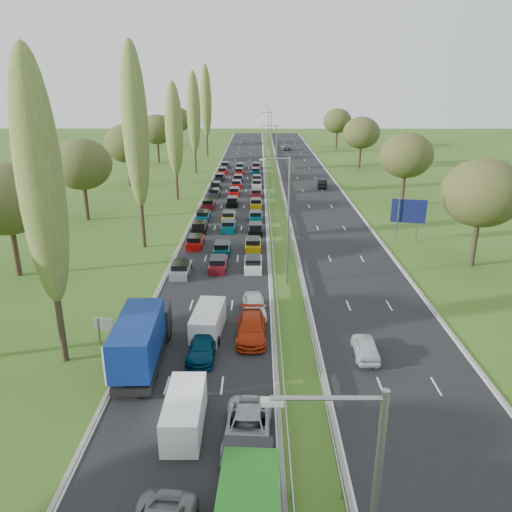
{
  "coord_description": "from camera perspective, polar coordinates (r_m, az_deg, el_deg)",
  "views": [
    {
      "loc": [
        1.81,
        -0.99,
        18.14
      ],
      "look_at": [
        1.51,
        46.58,
        1.5
      ],
      "focal_mm": 35.0,
      "sensor_mm": 36.0,
      "label": 1
    }
  ],
  "objects": [
    {
      "name": "near_car_10",
      "position": [
        27.96,
        -0.98,
        -19.13
      ],
      "size": [
        2.7,
        5.49,
        1.5
      ],
      "primitive_type": "imported",
      "rotation": [
        0.0,
        0.0,
        -0.04
      ],
      "color": "#A1A7AA",
      "rests_on": "near_carriageway"
    },
    {
      "name": "traffic_queue_fill",
      "position": [
        80.57,
        -2.57,
        6.57
      ],
      "size": [
        9.07,
        69.16,
        0.8
      ],
      "color": "slate",
      "rests_on": "ground"
    },
    {
      "name": "woodland_left",
      "position": [
        68.73,
        -20.2,
        9.36
      ],
      "size": [
        8.0,
        166.0,
        11.1
      ],
      "color": "#2D2116",
      "rests_on": "ground"
    },
    {
      "name": "direction_sign",
      "position": [
        61.48,
        17.03,
        4.72
      ],
      "size": [
        3.93,
        0.92,
        5.2
      ],
      "color": "gray",
      "rests_on": "ground"
    },
    {
      "name": "far_car_1",
      "position": [
        91.98,
        7.54,
        8.23
      ],
      "size": [
        1.89,
        4.67,
        1.51
      ],
      "primitive_type": "imported",
      "rotation": [
        0.0,
        0.0,
        3.08
      ],
      "color": "black",
      "rests_on": "far_carriageway"
    },
    {
      "name": "near_car_11",
      "position": [
        37.51,
        -0.54,
        -8.25
      ],
      "size": [
        2.22,
        5.41,
        1.57
      ],
      "primitive_type": "imported",
      "rotation": [
        0.0,
        0.0,
        -0.01
      ],
      "color": "#AB280A",
      "rests_on": "near_carriageway"
    },
    {
      "name": "near_carriageway",
      "position": [
        85.54,
        -2.39,
        7.02
      ],
      "size": [
        10.5,
        215.0,
        0.04
      ],
      "primitive_type": "cube",
      "color": "black",
      "rests_on": "ground"
    },
    {
      "name": "far_carriageway",
      "position": [
        85.96,
        6.7,
        6.97
      ],
      "size": [
        10.5,
        215.0,
        0.04
      ],
      "primitive_type": "cube",
      "color": "black",
      "rests_on": "ground"
    },
    {
      "name": "far_car_2",
      "position": [
        144.07,
        3.44,
        12.32
      ],
      "size": [
        2.66,
        5.45,
        1.49
      ],
      "primitive_type": "imported",
      "rotation": [
        0.0,
        0.0,
        3.18
      ],
      "color": "slate",
      "rests_on": "far_carriageway"
    },
    {
      "name": "woodland_right",
      "position": [
        71.97,
        18.6,
        9.94
      ],
      "size": [
        8.0,
        153.0,
        11.1
      ],
      "color": "#2D2116",
      "rests_on": "ground"
    },
    {
      "name": "far_car_0",
      "position": [
        36.06,
        12.44,
        -10.12
      ],
      "size": [
        1.82,
        4.15,
        1.39
      ],
      "primitive_type": "imported",
      "rotation": [
        0.0,
        0.0,
        3.1
      ],
      "color": "silver",
      "rests_on": "far_carriageway"
    },
    {
      "name": "ground",
      "position": [
        83.04,
        2.22,
        6.65
      ],
      "size": [
        260.0,
        260.0,
        0.0
      ],
      "primitive_type": "plane",
      "color": "#37571B",
      "rests_on": "ground"
    },
    {
      "name": "white_van_rear",
      "position": [
        38.26,
        -5.47,
        -7.34
      ],
      "size": [
        2.01,
        5.13,
        2.06
      ],
      "rotation": [
        0.0,
        0.0,
        -0.08
      ],
      "color": "silver",
      "rests_on": "near_carriageway"
    },
    {
      "name": "info_sign",
      "position": [
        38.04,
        -16.98,
        -7.79
      ],
      "size": [
        1.49,
        0.41,
        2.1
      ],
      "color": "gray",
      "rests_on": "ground"
    },
    {
      "name": "poplar_row",
      "position": [
        70.66,
        -10.84,
        14.28
      ],
      "size": [
        2.8,
        127.8,
        22.44
      ],
      "color": "#2D2116",
      "rests_on": "ground"
    },
    {
      "name": "near_car_8",
      "position": [
        38.42,
        -5.99,
        -7.72
      ],
      "size": [
        1.9,
        4.44,
        1.5
      ],
      "primitive_type": "imported",
      "rotation": [
        0.0,
        0.0,
        0.03
      ],
      "color": "#AEAD0B",
      "rests_on": "near_carriageway"
    },
    {
      "name": "near_car_12",
      "position": [
        41.13,
        -0.19,
        -5.67
      ],
      "size": [
        2.18,
        4.63,
        1.53
      ],
      "primitive_type": "imported",
      "rotation": [
        0.0,
        0.0,
        0.08
      ],
      "color": "white",
      "rests_on": "near_carriageway"
    },
    {
      "name": "white_van_front",
      "position": [
        29.01,
        -8.09,
        -17.04
      ],
      "size": [
        2.0,
        5.09,
        2.05
      ],
      "rotation": [
        0.0,
        0.0,
        0.01
      ],
      "color": "white",
      "rests_on": "near_carriageway"
    },
    {
      "name": "near_car_7",
      "position": [
        35.5,
        -6.14,
        -10.28
      ],
      "size": [
        2.01,
        4.7,
        1.35
      ],
      "primitive_type": "imported",
      "rotation": [
        0.0,
        0.0,
        -0.02
      ],
      "color": "#042B45",
      "rests_on": "near_carriageway"
    },
    {
      "name": "central_reservation",
      "position": [
        85.37,
        2.17,
        7.38
      ],
      "size": [
        2.36,
        215.0,
        0.32
      ],
      "color": "gray",
      "rests_on": "ground"
    },
    {
      "name": "blue_lorry",
      "position": [
        34.5,
        -12.91,
        -9.17
      ],
      "size": [
        2.52,
        9.06,
        3.83
      ],
      "rotation": [
        0.0,
        0.0,
        0.04
      ],
      "color": "black",
      "rests_on": "near_carriageway"
    },
    {
      "name": "lamp_columns",
      "position": [
        79.97,
        2.32,
        10.53
      ],
      "size": [
        0.18,
        140.18,
        12.0
      ],
      "color": "gray",
      "rests_on": "ground"
    }
  ]
}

